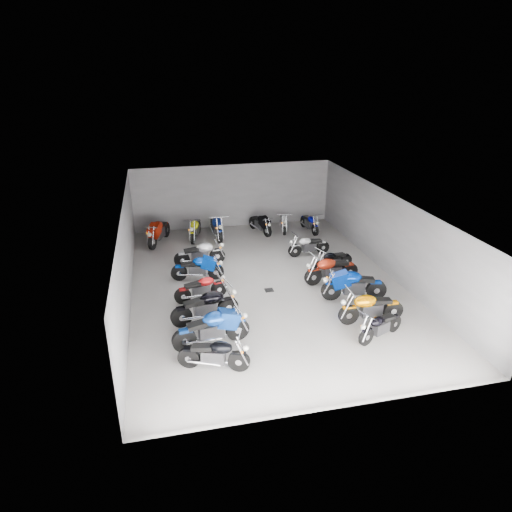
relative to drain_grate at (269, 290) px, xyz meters
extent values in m
plane|color=#9D9A95|center=(0.00, 0.50, -0.01)|extent=(14.00, 14.00, 0.00)
cube|color=slate|center=(0.00, 7.50, 1.59)|extent=(10.00, 0.10, 3.20)
cube|color=slate|center=(-5.00, 0.50, 1.59)|extent=(0.10, 14.00, 3.20)
cube|color=slate|center=(5.00, 0.50, 1.59)|extent=(0.10, 14.00, 3.20)
cube|color=black|center=(0.00, 0.50, 3.21)|extent=(10.00, 14.00, 0.04)
cube|color=black|center=(0.00, 0.00, 0.00)|extent=(0.32, 0.32, 0.01)
cylinder|color=black|center=(-1.99, -4.49, 0.30)|extent=(0.62, 0.32, 0.62)
cylinder|color=black|center=(-3.31, -4.02, 0.30)|extent=(0.63, 0.34, 0.62)
cube|color=#2D2D30|center=(-2.65, -4.26, 0.40)|extent=(0.69, 0.48, 0.39)
ellipsoid|color=black|center=(-2.45, -4.33, 0.71)|extent=(0.75, 0.58, 0.35)
cube|color=black|center=(-2.94, -4.16, 0.67)|extent=(0.64, 0.45, 0.18)
cylinder|color=black|center=(-1.74, -2.97, 0.36)|extent=(0.74, 0.26, 0.73)
cylinder|color=black|center=(-3.37, -3.22, 0.36)|extent=(0.74, 0.28, 0.73)
cube|color=#2D2D30|center=(-2.55, -3.10, 0.47)|extent=(0.78, 0.45, 0.45)
ellipsoid|color=navy|center=(-2.31, -3.06, 0.83)|extent=(0.83, 0.56, 0.41)
cube|color=black|center=(-2.91, -3.15, 0.79)|extent=(0.73, 0.42, 0.21)
cylinder|color=black|center=(-1.80, -1.52, 0.34)|extent=(0.71, 0.28, 0.70)
cylinder|color=black|center=(-3.35, -1.84, 0.34)|extent=(0.72, 0.30, 0.70)
cube|color=#2D2D30|center=(-2.57, -1.68, 0.45)|extent=(0.76, 0.46, 0.44)
ellipsoid|color=black|center=(-2.34, -1.63, 0.80)|extent=(0.82, 0.58, 0.39)
cube|color=black|center=(-2.92, -1.75, 0.76)|extent=(0.71, 0.43, 0.20)
cylinder|color=black|center=(-1.89, -0.06, 0.29)|extent=(0.60, 0.23, 0.59)
cylinder|color=black|center=(-3.20, -0.31, 0.29)|extent=(0.61, 0.25, 0.59)
cube|color=#2D2D30|center=(-2.54, -0.18, 0.38)|extent=(0.64, 0.39, 0.37)
ellipsoid|color=#AE1416|center=(-2.35, -0.15, 0.68)|extent=(0.69, 0.48, 0.33)
cube|color=black|center=(-2.84, -0.24, 0.64)|extent=(0.60, 0.36, 0.17)
cylinder|color=black|center=(-1.79, 1.39, 0.31)|extent=(0.64, 0.22, 0.63)
cylinder|color=black|center=(-3.20, 1.60, 0.31)|extent=(0.64, 0.24, 0.63)
cube|color=#2D2D30|center=(-2.50, 1.49, 0.41)|extent=(0.67, 0.39, 0.39)
ellipsoid|color=#0231A3|center=(-2.28, 1.46, 0.72)|extent=(0.72, 0.49, 0.35)
cube|color=black|center=(-2.81, 1.54, 0.68)|extent=(0.63, 0.36, 0.18)
cylinder|color=black|center=(-1.52, 2.91, 0.32)|extent=(0.66, 0.18, 0.66)
cylinder|color=black|center=(-3.00, 2.81, 0.32)|extent=(0.66, 0.20, 0.66)
cube|color=#2D2D30|center=(-2.26, 2.86, 0.42)|extent=(0.69, 0.35, 0.41)
ellipsoid|color=silver|center=(-2.03, 2.88, 0.75)|extent=(0.72, 0.46, 0.37)
cube|color=black|center=(-2.59, 2.84, 0.71)|extent=(0.64, 0.33, 0.19)
cylinder|color=black|center=(1.95, -4.10, 0.28)|extent=(0.56, 0.33, 0.57)
cylinder|color=black|center=(3.12, -3.59, 0.28)|extent=(0.57, 0.35, 0.57)
cube|color=#2D2D30|center=(2.53, -3.84, 0.37)|extent=(0.63, 0.47, 0.35)
ellipsoid|color=black|center=(2.36, -3.92, 0.65)|extent=(0.69, 0.56, 0.32)
cube|color=black|center=(2.79, -3.73, 0.61)|extent=(0.59, 0.44, 0.16)
cylinder|color=black|center=(1.91, -2.87, 0.33)|extent=(0.68, 0.16, 0.68)
cylinder|color=black|center=(3.44, -2.92, 0.33)|extent=(0.68, 0.18, 0.68)
cube|color=#2D2D30|center=(2.68, -2.89, 0.44)|extent=(0.69, 0.34, 0.42)
ellipsoid|color=orange|center=(2.44, -2.89, 0.77)|extent=(0.73, 0.44, 0.38)
cube|color=black|center=(3.01, -2.90, 0.73)|extent=(0.65, 0.31, 0.19)
cylinder|color=black|center=(1.96, -1.20, 0.35)|extent=(0.73, 0.27, 0.72)
cylinder|color=black|center=(3.56, -1.48, 0.35)|extent=(0.73, 0.29, 0.72)
cube|color=#2D2D30|center=(2.76, -1.34, 0.46)|extent=(0.77, 0.46, 0.45)
ellipsoid|color=navy|center=(2.52, -1.29, 0.82)|extent=(0.83, 0.57, 0.40)
cube|color=black|center=(3.11, -1.40, 0.78)|extent=(0.73, 0.43, 0.20)
cylinder|color=black|center=(1.73, 0.06, 0.34)|extent=(0.70, 0.22, 0.68)
cylinder|color=black|center=(3.27, 0.24, 0.34)|extent=(0.70, 0.24, 0.68)
cube|color=#2D2D30|center=(2.50, 0.15, 0.44)|extent=(0.73, 0.40, 0.43)
ellipsoid|color=maroon|center=(2.27, 0.12, 0.79)|extent=(0.77, 0.51, 0.39)
cube|color=black|center=(2.84, 0.19, 0.74)|extent=(0.68, 0.37, 0.19)
cylinder|color=black|center=(2.31, 0.89, 0.29)|extent=(0.59, 0.30, 0.59)
cylinder|color=black|center=(3.57, 1.31, 0.29)|extent=(0.60, 0.31, 0.59)
cube|color=#2D2D30|center=(2.94, 1.10, 0.38)|extent=(0.65, 0.45, 0.37)
ellipsoid|color=black|center=(2.75, 1.04, 0.67)|extent=(0.71, 0.54, 0.33)
cube|color=black|center=(3.22, 1.19, 0.64)|extent=(0.61, 0.42, 0.17)
cylinder|color=black|center=(1.87, 2.84, 0.29)|extent=(0.59, 0.17, 0.59)
cylinder|color=black|center=(3.19, 2.96, 0.29)|extent=(0.60, 0.19, 0.59)
cube|color=#2D2D30|center=(2.53, 2.90, 0.38)|extent=(0.62, 0.33, 0.37)
ellipsoid|color=#BBBBC0|center=(2.33, 2.88, 0.67)|extent=(0.65, 0.42, 0.33)
cube|color=black|center=(2.82, 2.93, 0.64)|extent=(0.58, 0.31, 0.17)
cylinder|color=black|center=(-4.16, 5.09, 0.35)|extent=(0.42, 0.72, 0.72)
cylinder|color=black|center=(-3.51, 6.59, 0.35)|extent=(0.44, 0.73, 0.72)
cube|color=#2D2D30|center=(-3.83, 5.84, 0.47)|extent=(0.60, 0.81, 0.45)
ellipsoid|color=#AB1D0A|center=(-3.93, 5.62, 0.83)|extent=(0.72, 0.88, 0.41)
cube|color=black|center=(-3.69, 6.18, 0.78)|extent=(0.56, 0.76, 0.21)
cylinder|color=black|center=(-2.31, 5.35, 0.32)|extent=(0.30, 0.67, 0.66)
cylinder|color=black|center=(-1.92, 6.79, 0.32)|extent=(0.32, 0.67, 0.66)
cube|color=#2D2D30|center=(-2.11, 6.07, 0.43)|extent=(0.47, 0.73, 0.41)
ellipsoid|color=#D5DF0F|center=(-2.17, 5.85, 0.75)|extent=(0.58, 0.78, 0.37)
cube|color=black|center=(-2.03, 6.39, 0.71)|extent=(0.44, 0.68, 0.19)
cylinder|color=black|center=(-1.07, 5.17, 0.36)|extent=(0.18, 0.73, 0.73)
cylinder|color=black|center=(-1.14, 6.81, 0.36)|extent=(0.20, 0.73, 0.73)
cube|color=#2D2D30|center=(-1.11, 5.99, 0.47)|extent=(0.37, 0.75, 0.45)
ellipsoid|color=navy|center=(-1.10, 5.74, 0.83)|extent=(0.48, 0.79, 0.41)
cube|color=black|center=(-1.12, 6.35, 0.79)|extent=(0.34, 0.70, 0.21)
cylinder|color=black|center=(1.30, 5.52, 0.30)|extent=(0.30, 0.62, 0.61)
cylinder|color=black|center=(0.89, 6.85, 0.30)|extent=(0.32, 0.63, 0.61)
cube|color=#2D2D30|center=(1.10, 6.19, 0.40)|extent=(0.46, 0.68, 0.38)
ellipsoid|color=black|center=(1.16, 5.99, 0.70)|extent=(0.56, 0.74, 0.35)
cube|color=black|center=(1.01, 6.48, 0.67)|extent=(0.43, 0.64, 0.17)
cylinder|color=black|center=(2.18, 5.58, 0.29)|extent=(0.25, 0.60, 0.59)
cylinder|color=black|center=(2.47, 6.89, 0.29)|extent=(0.26, 0.61, 0.59)
cube|color=#2D2D30|center=(2.33, 6.23, 0.38)|extent=(0.40, 0.65, 0.37)
ellipsoid|color=silver|center=(2.28, 6.04, 0.68)|extent=(0.50, 0.69, 0.33)
cube|color=black|center=(2.39, 6.52, 0.64)|extent=(0.37, 0.61, 0.17)
cylinder|color=black|center=(3.63, 5.18, 0.29)|extent=(0.18, 0.60, 0.59)
cylinder|color=black|center=(3.49, 6.51, 0.29)|extent=(0.20, 0.60, 0.59)
cube|color=#2D2D30|center=(3.56, 5.85, 0.38)|extent=(0.34, 0.62, 0.37)
ellipsoid|color=#060992|center=(3.58, 5.64, 0.67)|extent=(0.43, 0.66, 0.33)
cube|color=black|center=(3.53, 6.14, 0.64)|extent=(0.31, 0.58, 0.17)
camera|label=1|loc=(-3.79, -14.67, 7.80)|focal=32.00mm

